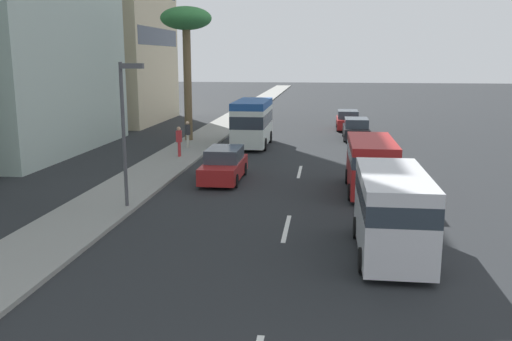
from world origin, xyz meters
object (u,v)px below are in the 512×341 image
(van_third, at_px, (371,162))
(pedestrian_mid_block, at_px, (188,133))
(van_lead, at_px, (392,209))
(minibus_fourth, at_px, (252,121))
(car_fifth, at_px, (224,165))
(street_lamp, at_px, (126,117))
(car_second, at_px, (356,129))
(car_sixth, at_px, (348,120))
(pedestrian_near_lamp, at_px, (179,140))
(palm_tree, at_px, (186,25))

(van_third, relative_size, pedestrian_mid_block, 3.06)
(van_lead, distance_m, minibus_fourth, 21.69)
(car_fifth, distance_m, street_lamp, 7.05)
(car_second, xyz_separation_m, street_lamp, (-20.61, 9.97, 2.98))
(car_sixth, bearing_deg, street_lamp, 160.04)
(car_sixth, xyz_separation_m, street_lamp, (-26.36, 9.57, 2.96))
(car_sixth, relative_size, street_lamp, 0.78)
(car_second, xyz_separation_m, pedestrian_near_lamp, (-9.38, 10.94, 0.39))
(minibus_fourth, distance_m, palm_tree, 8.17)
(street_lamp, bearing_deg, car_sixth, -19.96)
(van_lead, xyz_separation_m, pedestrian_near_lamp, (15.22, 10.74, -0.33))
(van_third, bearing_deg, street_lamp, 113.00)
(car_second, relative_size, van_third, 0.83)
(street_lamp, bearing_deg, van_lead, -112.22)
(van_third, relative_size, car_sixth, 1.21)
(van_third, bearing_deg, car_sixth, 0.51)
(car_second, height_order, car_fifth, car_fifth)
(minibus_fourth, bearing_deg, street_lamp, -9.48)
(pedestrian_mid_block, height_order, palm_tree, palm_tree)
(pedestrian_mid_block, bearing_deg, pedestrian_near_lamp, -40.91)
(car_second, height_order, pedestrian_near_lamp, pedestrian_near_lamp)
(pedestrian_mid_block, bearing_deg, car_second, 72.12)
(car_sixth, bearing_deg, palm_tree, 125.89)
(car_sixth, bearing_deg, minibus_fourth, 145.27)
(street_lamp, bearing_deg, palm_tree, 6.53)
(street_lamp, bearing_deg, pedestrian_mid_block, 5.01)
(car_fifth, xyz_separation_m, pedestrian_mid_block, (8.77, 4.05, 0.36))
(palm_tree, bearing_deg, van_third, -139.41)
(palm_tree, bearing_deg, van_lead, -151.67)
(car_second, relative_size, palm_tree, 0.47)
(van_lead, height_order, minibus_fourth, minibus_fourth)
(car_second, distance_m, van_third, 16.48)
(van_third, relative_size, street_lamp, 0.94)
(palm_tree, bearing_deg, car_fifth, -158.38)
(car_sixth, height_order, pedestrian_near_lamp, pedestrian_near_lamp)
(car_sixth, xyz_separation_m, pedestrian_mid_block, (-11.82, 10.85, 0.34))
(pedestrian_mid_block, distance_m, palm_tree, 7.86)
(car_fifth, bearing_deg, minibus_fourth, -179.94)
(van_lead, distance_m, van_third, 8.14)
(car_second, distance_m, car_fifth, 16.50)
(van_lead, height_order, street_lamp, street_lamp)
(van_third, bearing_deg, minibus_fourth, 29.49)
(car_sixth, distance_m, pedestrian_mid_block, 16.05)
(car_second, xyz_separation_m, palm_tree, (-2.67, 12.03, 7.40))
(pedestrian_near_lamp, height_order, street_lamp, street_lamp)
(car_fifth, relative_size, car_sixth, 1.03)
(car_fifth, xyz_separation_m, pedestrian_near_lamp, (5.47, 3.74, 0.39))
(pedestrian_near_lamp, bearing_deg, car_second, 38.56)
(minibus_fourth, bearing_deg, car_fifth, 0.06)
(minibus_fourth, distance_m, street_lamp, 16.89)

